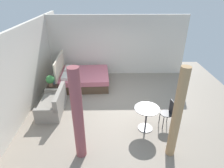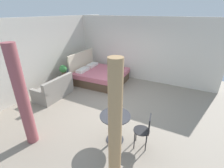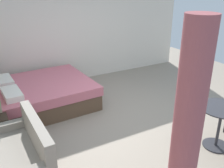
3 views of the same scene
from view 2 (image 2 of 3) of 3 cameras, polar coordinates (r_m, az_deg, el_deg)
The scene contains 12 objects.
ground_plane at distance 5.70m, azimuth 1.24°, elevation -7.56°, with size 8.45×9.47×0.02m, color gray.
wall_back at distance 7.08m, azimuth -23.11°, elevation 9.47°, with size 8.45×0.12×2.82m, color silver.
wall_right at distance 7.54m, azimuth 10.84°, elevation 11.80°, with size 0.12×6.47×2.82m, color silver.
bed at distance 7.39m, azimuth -4.25°, elevation 3.00°, with size 1.97×2.19×1.32m.
couch at distance 6.48m, azimuth -19.75°, elevation -2.07°, with size 1.43×0.80×0.82m.
nightstand at distance 7.22m, azimuth -15.64°, elevation 1.18°, with size 0.44×0.39×0.53m.
potted_plant at distance 6.99m, azimuth -16.87°, elevation 4.96°, with size 0.32×0.32×0.45m.
vase at distance 7.15m, azimuth -15.20°, elevation 4.26°, with size 0.14×0.14×0.22m.
balcony_table at distance 4.03m, azimuth 1.10°, elevation -13.63°, with size 0.74×0.74×0.75m.
cafe_chair_near_window at distance 3.93m, azimuth 11.68°, elevation -15.23°, with size 0.45×0.45×0.88m.
curtain_left at distance 2.74m, azimuth 1.06°, elevation -16.23°, with size 0.22×0.22×2.46m.
curtain_right at distance 4.15m, azimuth -29.14°, elevation -4.36°, with size 0.26×0.26×2.46m.
Camera 2 is at (-4.33, -2.14, 3.02)m, focal length 25.84 mm.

